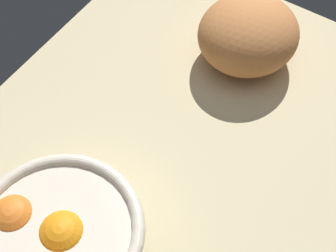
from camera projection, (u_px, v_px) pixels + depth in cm
name	position (u px, v px, depth cm)	size (l,w,h in cm)	color
ground_plane	(163.00, 175.00, 74.14)	(82.21, 60.08, 3.00)	beige
fruit_bowl	(58.00, 243.00, 60.40)	(20.22, 20.22, 10.53)	beige
bread_loaf	(248.00, 34.00, 80.38)	(16.27, 15.33, 10.55)	#CB7E44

